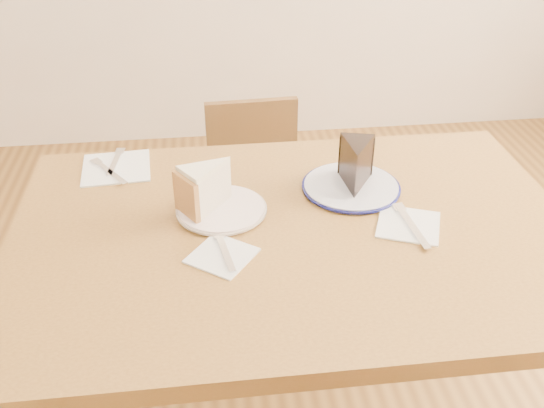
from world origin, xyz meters
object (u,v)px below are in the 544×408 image
at_px(plate_navy, 351,187).
at_px(chocolate_cake, 356,168).
at_px(plate_cream, 222,209).
at_px(carrot_cake, 210,188).
at_px(chair_far, 258,203).
at_px(table, 294,264).

distance_m(plate_navy, chocolate_cake, 0.05).
xyz_separation_m(plate_navy, chocolate_cake, (0.01, -0.01, 0.05)).
height_order(plate_cream, carrot_cake, carrot_cake).
bearing_deg(plate_navy, carrot_cake, -171.56).
xyz_separation_m(plate_cream, plate_navy, (0.30, 0.06, 0.00)).
xyz_separation_m(plate_navy, carrot_cake, (-0.33, -0.05, 0.05)).
relative_size(plate_cream, carrot_cake, 1.68).
bearing_deg(plate_cream, carrot_cake, 152.22).
distance_m(chair_far, plate_cream, 0.69).
distance_m(plate_cream, plate_navy, 0.31).
height_order(table, plate_navy, plate_navy).
bearing_deg(chocolate_cake, table, 53.95).
bearing_deg(chair_far, plate_navy, 105.68).
xyz_separation_m(table, plate_navy, (0.15, 0.14, 0.10)).
height_order(plate_navy, chocolate_cake, chocolate_cake).
bearing_deg(plate_navy, plate_cream, -168.83).
height_order(chair_far, plate_cream, plate_cream).
xyz_separation_m(chair_far, carrot_cake, (-0.16, -0.56, 0.41)).
height_order(table, plate_cream, plate_cream).
relative_size(plate_cream, chocolate_cake, 1.71).
relative_size(chair_far, carrot_cake, 6.35).
bearing_deg(chocolate_cake, plate_cream, 23.88).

